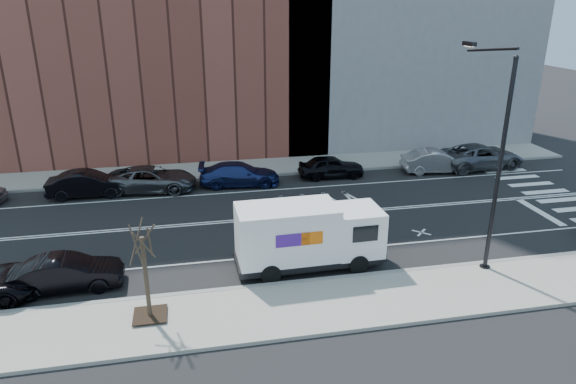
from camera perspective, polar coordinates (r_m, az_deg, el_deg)
name	(u,v)px	position (r m, az deg, el deg)	size (l,w,h in m)	color
ground	(292,217)	(27.75, 0.39, -2.74)	(120.00, 120.00, 0.00)	black
sidewalk_near	(338,303)	(20.16, 5.61, -12.22)	(44.00, 3.60, 0.15)	gray
sidewalk_far	(266,167)	(35.86, -2.47, 2.81)	(44.00, 3.60, 0.15)	gray
curb_near	(326,280)	(21.63, 4.22, -9.70)	(44.00, 0.25, 0.17)	gray
curb_far	(270,175)	(34.16, -2.00, 1.93)	(44.00, 0.25, 0.17)	gray
crosswalk	(553,196)	(34.54, 27.36, -0.37)	(3.00, 14.00, 0.01)	white
road_markings	(292,216)	(27.75, 0.39, -2.73)	(40.00, 8.60, 0.01)	white
bldg_brick	(138,0)	(40.67, -16.28, 19.79)	(26.00, 10.00, 22.00)	brown
streetlight	(494,154)	(22.58, 21.94, 3.93)	(0.44, 4.02, 9.34)	black
street_tree	(147,285)	(19.17, -15.41, -9.98)	(1.20, 1.20, 3.75)	black
fedex_van	(308,235)	(22.05, 2.22, -4.79)	(6.42, 2.39, 2.91)	black
far_parked_b	(88,184)	(32.63, -21.33, 0.85)	(1.62, 4.65, 1.53)	black
far_parked_c	(151,179)	(32.37, -14.95, 1.40)	(2.48, 5.39, 1.50)	#4C4E54
far_parked_d	(239,174)	(32.39, -5.42, 2.00)	(2.04, 5.01, 1.45)	navy
far_parked_e	(331,167)	(33.85, 4.81, 2.83)	(1.72, 4.28, 1.46)	black
far_parked_f	(437,161)	(36.16, 16.19, 3.30)	(1.63, 4.67, 1.54)	#97989C
far_parked_g	(480,156)	(38.08, 20.57, 3.75)	(2.77, 6.00, 1.67)	#515459
driving_sedan	(319,215)	(26.26, 3.44, -2.52)	(1.47, 4.21, 1.39)	#B6B6BB
near_parked_rear_a	(67,273)	(22.57, -23.34, -8.30)	(1.50, 4.30, 1.42)	black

